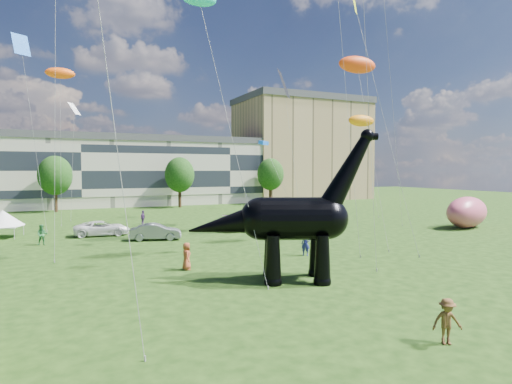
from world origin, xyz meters
name	(u,v)px	position (x,y,z in m)	size (l,w,h in m)	color
ground	(276,286)	(0.00, 0.00, 0.00)	(220.00, 220.00, 0.00)	#16330C
terrace_row	(80,174)	(-8.00, 62.00, 6.00)	(78.00, 11.00, 12.00)	beige
apartment_block	(301,151)	(40.00, 65.00, 11.00)	(28.00, 18.00, 22.00)	tan
tree_mid_left	(55,172)	(-12.00, 53.00, 6.29)	(5.20, 5.20, 9.44)	#382314
tree_mid_right	(180,172)	(8.00, 53.00, 6.29)	(5.20, 5.20, 9.44)	#382314
tree_far_right	(270,172)	(26.00, 53.00, 6.29)	(5.20, 5.20, 9.44)	#382314
dinosaur_sculpture	(288,221)	(1.26, 0.99, 3.59)	(11.28, 6.17, 9.50)	black
car_grey	(156,232)	(-3.04, 19.18, 0.79)	(1.67, 4.78, 1.57)	gray
car_white	(102,228)	(-7.48, 24.17, 0.75)	(2.49, 5.40, 1.50)	white
car_dark	(230,223)	(5.87, 22.51, 0.75)	(2.09, 5.14, 1.49)	#595960
gazebo_near	(272,205)	(14.74, 29.82, 1.92)	(4.27, 4.27, 2.73)	white
gazebo_far	(306,204)	(19.84, 29.49, 1.94)	(4.93, 4.93, 2.76)	silver
gazebo_left	(3,218)	(-16.47, 26.84, 1.91)	(4.61, 4.61, 2.72)	white
inflatable_pink	(467,212)	(31.43, 12.97, 1.80)	(7.19, 3.60, 3.60)	#DF5676
visitors	(194,235)	(-0.51, 14.95, 0.89)	(57.96, 41.99, 1.87)	#327E41
kites	(267,24)	(6.57, 14.80, 20.27)	(61.04, 54.06, 27.33)	red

